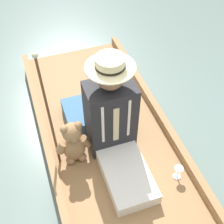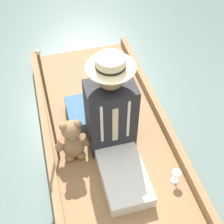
% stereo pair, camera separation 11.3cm
% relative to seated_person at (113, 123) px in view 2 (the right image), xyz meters
% --- Properties ---
extents(ground_plane, '(16.00, 16.00, 0.00)m').
position_rel_seated_person_xyz_m(ground_plane, '(0.01, 0.15, -0.46)').
color(ground_plane, slate).
extents(punt_boat, '(1.09, 3.20, 0.20)m').
position_rel_seated_person_xyz_m(punt_boat, '(0.01, 0.15, -0.39)').
color(punt_boat, '#997047').
rests_on(punt_boat, ground_plane).
extents(seat_cushion, '(0.54, 0.38, 0.13)m').
position_rel_seated_person_xyz_m(seat_cushion, '(0.04, -0.41, -0.27)').
color(seat_cushion, teal).
rests_on(seat_cushion, punt_boat).
extents(seated_person, '(0.37, 0.83, 0.90)m').
position_rel_seated_person_xyz_m(seated_person, '(0.00, 0.00, 0.00)').
color(seated_person, white).
rests_on(seated_person, punt_boat).
extents(teddy_bear, '(0.29, 0.17, 0.42)m').
position_rel_seated_person_xyz_m(teddy_bear, '(0.32, -0.02, -0.14)').
color(teddy_bear, '#9E754C').
rests_on(teddy_bear, punt_boat).
extents(wine_glass, '(0.07, 0.07, 0.12)m').
position_rel_seated_person_xyz_m(wine_glass, '(-0.38, 0.41, -0.25)').
color(wine_glass, silver).
rests_on(wine_glass, punt_boat).
extents(walking_cane, '(0.04, 0.38, 0.84)m').
position_rel_seated_person_xyz_m(walking_cane, '(0.45, -0.23, 0.15)').
color(walking_cane, brown).
rests_on(walking_cane, punt_boat).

